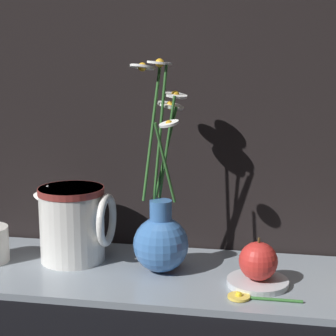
# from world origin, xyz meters

# --- Properties ---
(ground_plane) EXTENTS (6.00, 6.00, 0.00)m
(ground_plane) POSITION_xyz_m (0.00, 0.00, 0.00)
(ground_plane) COLOR black
(shelf) EXTENTS (0.84, 0.27, 0.01)m
(shelf) POSITION_xyz_m (0.00, 0.00, 0.01)
(shelf) COLOR gray
(shelf) RESTS_ON ground_plane
(vase_with_flowers) EXTENTS (0.12, 0.12, 0.38)m
(vase_with_flowers) POSITION_xyz_m (-0.02, 0.01, 0.08)
(vase_with_flowers) COLOR #3F72B7
(vase_with_flowers) RESTS_ON shelf
(ceramic_pitcher) EXTENTS (0.15, 0.12, 0.15)m
(ceramic_pitcher) POSITION_xyz_m (-0.19, 0.03, 0.09)
(ceramic_pitcher) COLOR white
(ceramic_pitcher) RESTS_ON shelf
(saucer_plate) EXTENTS (0.10, 0.10, 0.01)m
(saucer_plate) POSITION_xyz_m (0.15, -0.03, 0.02)
(saucer_plate) COLOR silver
(saucer_plate) RESTS_ON shelf
(orange_fruit) EXTENTS (0.07, 0.07, 0.07)m
(orange_fruit) POSITION_xyz_m (0.15, -0.03, 0.05)
(orange_fruit) COLOR red
(orange_fruit) RESTS_ON saucer_plate
(loose_daisy) EXTENTS (0.12, 0.04, 0.01)m
(loose_daisy) POSITION_xyz_m (0.14, -0.09, 0.02)
(loose_daisy) COLOR #336B2D
(loose_daisy) RESTS_ON shelf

